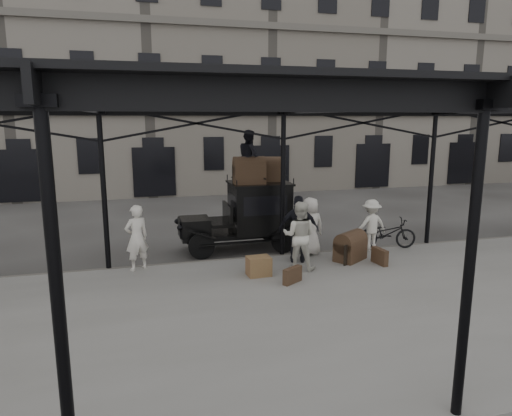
{
  "coord_description": "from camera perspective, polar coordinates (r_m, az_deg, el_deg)",
  "views": [
    {
      "loc": [
        -4.16,
        -10.58,
        4.19
      ],
      "look_at": [
        -0.92,
        1.6,
        1.7
      ],
      "focal_mm": 32.0,
      "sensor_mm": 36.0,
      "label": 1
    }
  ],
  "objects": [
    {
      "name": "porter_roof",
      "position": [
        14.3,
        -0.82,
        6.45
      ],
      "size": [
        0.68,
        0.84,
        1.66
      ],
      "primitive_type": "imported",
      "rotation": [
        0.0,
        0.0,
        1.63
      ],
      "color": "black",
      "rests_on": "taxi"
    },
    {
      "name": "porter_centre",
      "position": [
        13.71,
        6.78,
        -2.27
      ],
      "size": [
        0.87,
        0.58,
        1.74
      ],
      "primitive_type": "imported",
      "rotation": [
        0.0,
        0.0,
        3.18
      ],
      "color": "silver",
      "rests_on": "platform"
    },
    {
      "name": "steamer_trunk_roof_near",
      "position": [
        14.19,
        -0.87,
        4.47
      ],
      "size": [
        0.99,
        0.63,
        0.71
      ],
      "primitive_type": null,
      "rotation": [
        0.0,
        0.0,
        -0.04
      ],
      "color": "#453420",
      "rests_on": "taxi"
    },
    {
      "name": "taxi",
      "position": [
        14.66,
        -0.78,
        -0.58
      ],
      "size": [
        3.65,
        1.55,
        2.18
      ],
      "color": "black",
      "rests_on": "ground"
    },
    {
      "name": "steamer_trunk_roof_far",
      "position": [
        14.82,
        1.53,
        4.66
      ],
      "size": [
        1.01,
        0.77,
        0.66
      ],
      "primitive_type": null,
      "rotation": [
        0.0,
        0.0,
        -0.27
      ],
      "color": "#453420",
      "rests_on": "taxi"
    },
    {
      "name": "porter_left",
      "position": [
        12.64,
        -14.69,
        -3.61
      ],
      "size": [
        0.77,
        0.66,
        1.79
      ],
      "primitive_type": "imported",
      "rotation": [
        0.0,
        0.0,
        3.56
      ],
      "color": "silver",
      "rests_on": "platform"
    },
    {
      "name": "canopy",
      "position": [
        9.8,
        10.55,
        13.37
      ],
      "size": [
        22.5,
        9.0,
        4.74
      ],
      "color": "black",
      "rests_on": "ground"
    },
    {
      "name": "porter_official",
      "position": [
        12.94,
        5.36,
        -2.65
      ],
      "size": [
        1.22,
        0.85,
        1.92
      ],
      "primitive_type": "imported",
      "rotation": [
        0.0,
        0.0,
        2.77
      ],
      "color": "black",
      "rests_on": "platform"
    },
    {
      "name": "suitcase_flat",
      "position": [
        11.5,
        4.58,
        -8.37
      ],
      "size": [
        0.59,
        0.45,
        0.4
      ],
      "primitive_type": "cube",
      "rotation": [
        0.0,
        0.0,
        0.57
      ],
      "color": "#453420",
      "rests_on": "platform"
    },
    {
      "name": "porter_midleft",
      "position": [
        12.34,
        5.44,
        -3.45
      ],
      "size": [
        1.13,
        1.05,
        1.87
      ],
      "primitive_type": "imported",
      "rotation": [
        0.0,
        0.0,
        2.65
      ],
      "color": "beige",
      "rests_on": "platform"
    },
    {
      "name": "porter_right",
      "position": [
        14.59,
        14.19,
        -2.04
      ],
      "size": [
        1.05,
        0.64,
        1.58
      ],
      "primitive_type": "imported",
      "rotation": [
        0.0,
        0.0,
        3.2
      ],
      "color": "silver",
      "rests_on": "platform"
    },
    {
      "name": "wicker_hamper",
      "position": [
        11.98,
        0.35,
        -7.28
      ],
      "size": [
        0.62,
        0.48,
        0.5
      ],
      "primitive_type": "cube",
      "rotation": [
        0.0,
        0.0,
        0.06
      ],
      "color": "brown",
      "rests_on": "platform"
    },
    {
      "name": "steamer_trunk_platform",
      "position": [
        13.48,
        11.71,
        -4.93
      ],
      "size": [
        1.13,
        1.03,
        0.71
      ],
      "primitive_type": null,
      "rotation": [
        0.0,
        0.0,
        0.59
      ],
      "color": "#453420",
      "rests_on": "platform"
    },
    {
      "name": "suitcase_upright",
      "position": [
        13.34,
        15.2,
        -5.85
      ],
      "size": [
        0.22,
        0.61,
        0.45
      ],
      "primitive_type": "cube",
      "rotation": [
        0.0,
        0.0,
        0.13
      ],
      "color": "#453420",
      "rests_on": "platform"
    },
    {
      "name": "bicycle",
      "position": [
        14.93,
        16.02,
        -3.05
      ],
      "size": [
        1.94,
        1.04,
        0.97
      ],
      "primitive_type": "imported",
      "rotation": [
        0.0,
        0.0,
        1.34
      ],
      "color": "black",
      "rests_on": "platform"
    },
    {
      "name": "building_frontage",
      "position": [
        29.02,
        -6.86,
        16.65
      ],
      "size": [
        64.0,
        8.0,
        14.0
      ],
      "primitive_type": "cube",
      "color": "slate",
      "rests_on": "ground"
    },
    {
      "name": "ground",
      "position": [
        12.12,
        6.25,
        -9.12
      ],
      "size": [
        120.0,
        120.0,
        0.0
      ],
      "primitive_type": "plane",
      "color": "#383533",
      "rests_on": "ground"
    },
    {
      "name": "platform",
      "position": [
        10.39,
        10.31,
        -12.35
      ],
      "size": [
        28.0,
        8.0,
        0.15
      ],
      "primitive_type": "cube",
      "color": "slate",
      "rests_on": "ground"
    }
  ]
}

